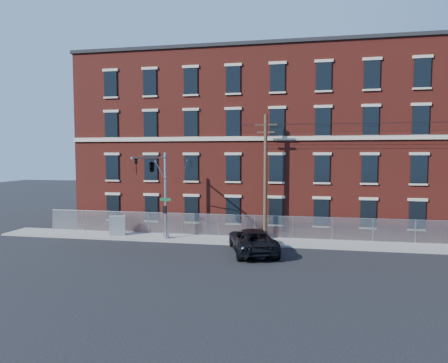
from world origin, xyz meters
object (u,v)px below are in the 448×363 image
object	(u,v)px
traffic_signal_mast	(155,175)
utility_pole_near	(265,175)
pickup_truck	(252,240)
utility_cabinet	(118,226)

from	to	relation	value
traffic_signal_mast	utility_pole_near	distance (m)	8.70
utility_pole_near	pickup_truck	bearing A→B (deg)	-99.46
utility_pole_near	utility_cabinet	size ratio (longest dim) A/B	6.09
traffic_signal_mast	utility_pole_near	world-z (taller)	utility_pole_near
utility_pole_near	traffic_signal_mast	bearing A→B (deg)	-156.86
utility_pole_near	utility_cabinet	bearing A→B (deg)	-176.87
pickup_truck	utility_cabinet	size ratio (longest dim) A/B	3.75
traffic_signal_mast	utility_pole_near	xyz separation A→B (m)	(8.00, 3.42, -0.05)
utility_pole_near	pickup_truck	world-z (taller)	utility_pole_near
utility_pole_near	pickup_truck	distance (m)	5.92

